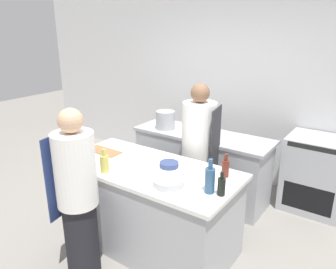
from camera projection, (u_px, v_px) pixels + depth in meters
ground_plane at (150, 243)px, 3.57m from camera, size 16.00×16.00×0.00m
wall_back at (238, 87)px, 4.78m from camera, size 8.00×0.06×2.80m
prep_counter at (149, 207)px, 3.42m from camera, size 1.85×0.88×0.90m
pass_counter at (201, 165)px, 4.43m from camera, size 1.85×0.62×0.90m
oven_range at (315, 174)px, 4.12m from camera, size 0.72×0.60×0.96m
chef_at_prep_near at (78, 197)px, 2.90m from camera, size 0.40×0.38×1.62m
chef_at_stove at (199, 155)px, 3.82m from camera, size 0.43×0.42×1.65m
bottle_olive_oil at (225, 168)px, 3.06m from camera, size 0.07×0.07×0.23m
bottle_vinegar at (221, 186)px, 2.72m from camera, size 0.07×0.07×0.21m
bottle_wine at (104, 163)px, 3.15m from camera, size 0.09×0.09×0.23m
bottle_cooking_oil at (210, 179)px, 2.75m from camera, size 0.09×0.09×0.31m
bowl_mixing_large at (168, 182)px, 2.90m from camera, size 0.28×0.28×0.07m
bowl_prep_small at (169, 165)px, 3.28m from camera, size 0.19×0.19×0.05m
cup at (131, 156)px, 3.44m from camera, size 0.09×0.09×0.10m
cutting_board at (104, 151)px, 3.68m from camera, size 0.41×0.18×0.01m
stockpot at (165, 120)px, 4.45m from camera, size 0.26×0.26×0.25m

